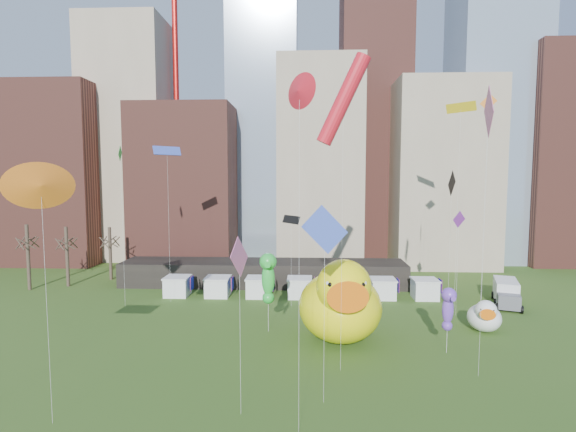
{
  "coord_description": "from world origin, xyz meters",
  "views": [
    {
      "loc": [
        1.8,
        -15.49,
        14.4
      ],
      "look_at": [
        0.62,
        11.92,
        12.0
      ],
      "focal_mm": 27.0,
      "sensor_mm": 36.0,
      "label": 1
    }
  ],
  "objects_px": {
    "seahorse_green": "(268,274)",
    "seahorse_purple": "(448,306)",
    "small_duck": "(485,316)",
    "box_truck": "(506,292)",
    "big_duck": "(341,303)"
  },
  "relations": [
    {
      "from": "seahorse_green",
      "to": "seahorse_purple",
      "type": "relative_size",
      "value": 1.36
    },
    {
      "from": "small_duck",
      "to": "box_truck",
      "type": "height_order",
      "value": "small_duck"
    },
    {
      "from": "seahorse_green",
      "to": "box_truck",
      "type": "bearing_deg",
      "value": 17.47
    },
    {
      "from": "small_duck",
      "to": "seahorse_green",
      "type": "distance_m",
      "value": 20.72
    },
    {
      "from": "seahorse_green",
      "to": "box_truck",
      "type": "distance_m",
      "value": 28.51
    },
    {
      "from": "seahorse_purple",
      "to": "box_truck",
      "type": "distance_m",
      "value": 18.37
    },
    {
      "from": "seahorse_green",
      "to": "seahorse_purple",
      "type": "height_order",
      "value": "seahorse_green"
    },
    {
      "from": "big_duck",
      "to": "small_duck",
      "type": "bearing_deg",
      "value": 11.12
    },
    {
      "from": "big_duck",
      "to": "box_truck",
      "type": "distance_m",
      "value": 23.44
    },
    {
      "from": "big_duck",
      "to": "small_duck",
      "type": "distance_m",
      "value": 14.27
    },
    {
      "from": "small_duck",
      "to": "seahorse_purple",
      "type": "distance_m",
      "value": 7.76
    },
    {
      "from": "small_duck",
      "to": "seahorse_purple",
      "type": "bearing_deg",
      "value": -119.17
    },
    {
      "from": "seahorse_purple",
      "to": "box_truck",
      "type": "bearing_deg",
      "value": 48.65
    },
    {
      "from": "big_duck",
      "to": "box_truck",
      "type": "relative_size",
      "value": 1.5
    },
    {
      "from": "big_duck",
      "to": "seahorse_green",
      "type": "distance_m",
      "value": 7.25
    }
  ]
}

